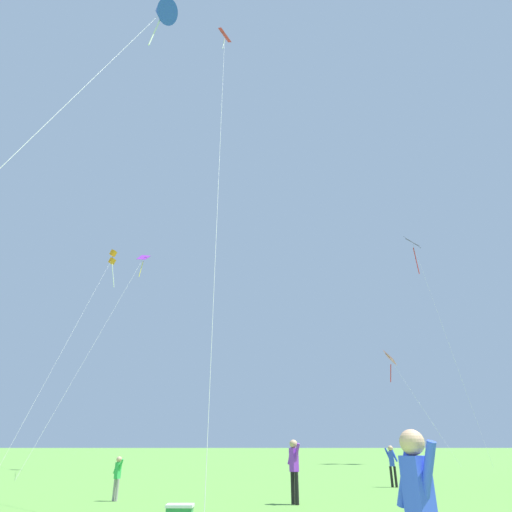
{
  "coord_description": "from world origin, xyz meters",
  "views": [
    {
      "loc": [
        -0.22,
        -2.68,
        1.68
      ],
      "look_at": [
        -0.07,
        28.45,
        15.15
      ],
      "focal_mm": 30.49,
      "sensor_mm": 36.0,
      "label": 1
    }
  ],
  "objects_px": {
    "kite_purple_streamer": "(135,270)",
    "kite_blue_delta": "(160,11)",
    "kite_red_high": "(222,53)",
    "person_child_small": "(115,474)",
    "person_foreground_watcher": "(389,462)",
    "person_far_back": "(292,465)",
    "kite_black_large": "(413,252)",
    "person_near_tree": "(418,510)",
    "kite_pink_low": "(389,363)",
    "kite_orange_box": "(110,259)"
  },
  "relations": [
    {
      "from": "kite_blue_delta",
      "to": "kite_pink_low",
      "type": "height_order",
      "value": "kite_blue_delta"
    },
    {
      "from": "kite_red_high",
      "to": "person_child_small",
      "type": "relative_size",
      "value": 19.81
    },
    {
      "from": "kite_black_large",
      "to": "person_near_tree",
      "type": "bearing_deg",
      "value": -112.31
    },
    {
      "from": "kite_black_large",
      "to": "person_foreground_watcher",
      "type": "relative_size",
      "value": 13.85
    },
    {
      "from": "kite_pink_low",
      "to": "person_far_back",
      "type": "bearing_deg",
      "value": -113.33
    },
    {
      "from": "kite_pink_low",
      "to": "person_near_tree",
      "type": "height_order",
      "value": "kite_pink_low"
    },
    {
      "from": "kite_orange_box",
      "to": "person_foreground_watcher",
      "type": "height_order",
      "value": "kite_orange_box"
    },
    {
      "from": "kite_orange_box",
      "to": "person_near_tree",
      "type": "bearing_deg",
      "value": -65.07
    },
    {
      "from": "kite_purple_streamer",
      "to": "kite_pink_low",
      "type": "xyz_separation_m",
      "value": [
        22.44,
        9.57,
        -5.73
      ]
    },
    {
      "from": "kite_black_large",
      "to": "kite_orange_box",
      "type": "height_order",
      "value": "kite_black_large"
    },
    {
      "from": "kite_pink_low",
      "to": "person_near_tree",
      "type": "xyz_separation_m",
      "value": [
        -11.32,
        -37.25,
        -7.68
      ]
    },
    {
      "from": "kite_black_large",
      "to": "kite_purple_streamer",
      "type": "bearing_deg",
      "value": -160.33
    },
    {
      "from": "kite_red_high",
      "to": "person_child_small",
      "type": "distance_m",
      "value": 21.85
    },
    {
      "from": "kite_purple_streamer",
      "to": "person_far_back",
      "type": "xyz_separation_m",
      "value": [
        10.72,
        -17.6,
        -13.42
      ]
    },
    {
      "from": "kite_orange_box",
      "to": "person_child_small",
      "type": "height_order",
      "value": "kite_orange_box"
    },
    {
      "from": "kite_black_large",
      "to": "person_child_small",
      "type": "distance_m",
      "value": 38.94
    },
    {
      "from": "person_near_tree",
      "to": "person_child_small",
      "type": "bearing_deg",
      "value": 119.02
    },
    {
      "from": "kite_purple_streamer",
      "to": "kite_blue_delta",
      "type": "bearing_deg",
      "value": -74.4
    },
    {
      "from": "person_child_small",
      "to": "kite_purple_streamer",
      "type": "bearing_deg",
      "value": 106.81
    },
    {
      "from": "kite_orange_box",
      "to": "person_near_tree",
      "type": "distance_m",
      "value": 38.27
    },
    {
      "from": "kite_blue_delta",
      "to": "kite_orange_box",
      "type": "height_order",
      "value": "kite_blue_delta"
    },
    {
      "from": "kite_blue_delta",
      "to": "kite_pink_low",
      "type": "xyz_separation_m",
      "value": [
        17.22,
        28.26,
        -11.04
      ]
    },
    {
      "from": "kite_pink_low",
      "to": "kite_red_high",
      "type": "bearing_deg",
      "value": -121.83
    },
    {
      "from": "kite_red_high",
      "to": "person_foreground_watcher",
      "type": "bearing_deg",
      "value": 16.04
    },
    {
      "from": "kite_purple_streamer",
      "to": "person_child_small",
      "type": "height_order",
      "value": "kite_purple_streamer"
    },
    {
      "from": "person_near_tree",
      "to": "kite_blue_delta",
      "type": "bearing_deg",
      "value": 123.31
    },
    {
      "from": "person_foreground_watcher",
      "to": "person_far_back",
      "type": "distance_m",
      "value": 7.27
    },
    {
      "from": "kite_orange_box",
      "to": "person_near_tree",
      "type": "xyz_separation_m",
      "value": [
        14.66,
        -31.54,
        -15.98
      ]
    },
    {
      "from": "kite_orange_box",
      "to": "person_child_small",
      "type": "relative_size",
      "value": 13.93
    },
    {
      "from": "kite_red_high",
      "to": "person_far_back",
      "type": "distance_m",
      "value": 21.72
    },
    {
      "from": "person_foreground_watcher",
      "to": "kite_black_large",
      "type": "bearing_deg",
      "value": 62.79
    },
    {
      "from": "kite_pink_low",
      "to": "person_foreground_watcher",
      "type": "height_order",
      "value": "kite_pink_low"
    },
    {
      "from": "kite_red_high",
      "to": "person_foreground_watcher",
      "type": "xyz_separation_m",
      "value": [
        7.64,
        2.2,
        -21.35
      ]
    },
    {
      "from": "person_far_back",
      "to": "kite_orange_box",
      "type": "bearing_deg",
      "value": 123.6
    },
    {
      "from": "kite_blue_delta",
      "to": "kite_purple_streamer",
      "type": "bearing_deg",
      "value": 105.6
    },
    {
      "from": "kite_black_large",
      "to": "person_foreground_watcher",
      "type": "bearing_deg",
      "value": -117.21
    },
    {
      "from": "kite_red_high",
      "to": "person_far_back",
      "type": "xyz_separation_m",
      "value": [
        3.02,
        -3.42,
        -21.23
      ]
    },
    {
      "from": "kite_red_high",
      "to": "kite_orange_box",
      "type": "height_order",
      "value": "kite_red_high"
    },
    {
      "from": "kite_orange_box",
      "to": "person_foreground_watcher",
      "type": "distance_m",
      "value": 29.44
    },
    {
      "from": "person_foreground_watcher",
      "to": "person_far_back",
      "type": "relative_size",
      "value": 0.89
    },
    {
      "from": "kite_purple_streamer",
      "to": "kite_orange_box",
      "type": "relative_size",
      "value": 0.9
    },
    {
      "from": "kite_black_large",
      "to": "person_child_small",
      "type": "bearing_deg",
      "value": -129.12
    },
    {
      "from": "kite_red_high",
      "to": "kite_purple_streamer",
      "type": "xyz_separation_m",
      "value": [
        -7.7,
        14.18,
        -7.81
      ]
    },
    {
      "from": "kite_blue_delta",
      "to": "kite_orange_box",
      "type": "distance_m",
      "value": 24.34
    },
    {
      "from": "kite_purple_streamer",
      "to": "person_child_small",
      "type": "relative_size",
      "value": 12.59
    },
    {
      "from": "kite_blue_delta",
      "to": "person_far_back",
      "type": "height_order",
      "value": "kite_blue_delta"
    },
    {
      "from": "kite_black_large",
      "to": "person_near_tree",
      "type": "height_order",
      "value": "kite_black_large"
    },
    {
      "from": "kite_red_high",
      "to": "kite_orange_box",
      "type": "bearing_deg",
      "value": 121.91
    },
    {
      "from": "person_near_tree",
      "to": "kite_red_high",
      "type": "bearing_deg",
      "value": 104.23
    },
    {
      "from": "kite_blue_delta",
      "to": "kite_pink_low",
      "type": "relative_size",
      "value": 2.07
    }
  ]
}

